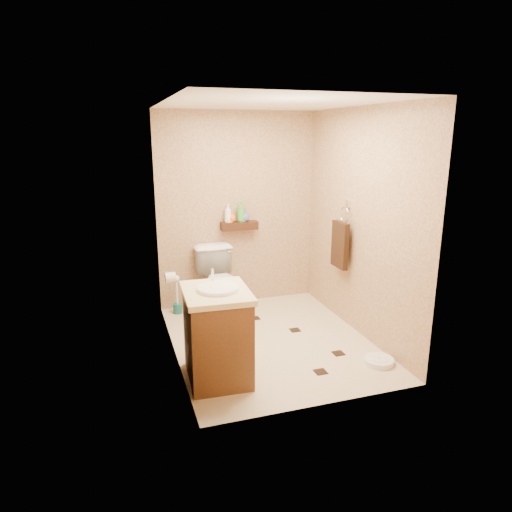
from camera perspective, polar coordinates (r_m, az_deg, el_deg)
name	(u,v)px	position (r m, az deg, el deg)	size (l,w,h in m)	color
ground	(270,340)	(4.93, 1.78, -10.50)	(2.50, 2.50, 0.00)	beige
wall_back	(237,210)	(5.71, -2.34, 5.72)	(2.00, 0.04, 2.40)	tan
wall_front	(328,262)	(3.42, 8.97, -0.81)	(2.00, 0.04, 2.40)	tan
wall_left	(170,237)	(4.31, -10.71, 2.41)	(0.04, 2.50, 2.40)	tan
wall_right	(360,224)	(4.96, 12.87, 3.93)	(0.04, 2.50, 2.40)	tan
ceiling	(272,103)	(4.45, 2.05, 18.58)	(2.00, 2.50, 0.02)	white
wall_shelf	(239,226)	(5.67, -2.10, 3.81)	(0.46, 0.14, 0.10)	#3A1B0F
floor_accents	(277,341)	(4.91, 2.58, -10.59)	(1.14, 1.50, 0.01)	black
toilet	(221,283)	(5.43, -4.37, -3.42)	(0.46, 0.80, 0.82)	white
vanity	(217,333)	(4.08, -4.87, -9.62)	(0.59, 0.71, 0.96)	brown
bathroom_scale	(379,361)	(4.62, 15.11, -12.54)	(0.31, 0.31, 0.06)	white
toilet_brush	(177,300)	(5.65, -9.80, -5.44)	(0.11, 0.11, 0.48)	#175F5D
towel_ring	(340,243)	(5.19, 10.49, 1.65)	(0.12, 0.30, 0.76)	silver
toilet_paper	(170,277)	(5.10, -10.67, -2.61)	(0.12, 0.11, 0.12)	white
bottle_a	(228,213)	(5.60, -3.53, 5.36)	(0.09, 0.09, 0.23)	white
bottle_b	(230,216)	(5.62, -3.21, 4.96)	(0.06, 0.07, 0.14)	yellow
bottle_c	(232,217)	(5.62, -3.05, 4.91)	(0.10, 0.10, 0.13)	#E9541B
bottle_d	(241,212)	(5.64, -1.90, 5.58)	(0.10, 0.10, 0.25)	green
bottle_e	(244,215)	(5.66, -1.56, 5.11)	(0.07, 0.07, 0.16)	#C57141
bottle_f	(245,215)	(5.67, -1.43, 5.09)	(0.12, 0.12, 0.15)	#4163A3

